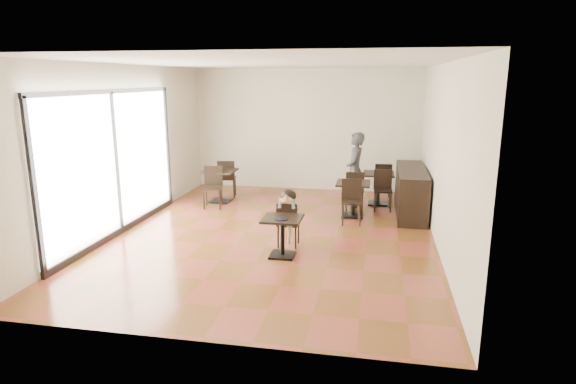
% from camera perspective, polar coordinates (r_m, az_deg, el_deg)
% --- Properties ---
extents(floor, '(6.00, 8.00, 0.01)m').
position_cam_1_polar(floor, '(9.35, -1.56, -4.95)').
color(floor, brown).
rests_on(floor, ground).
extents(ceiling, '(6.00, 8.00, 0.01)m').
position_cam_1_polar(ceiling, '(8.89, -1.70, 15.05)').
color(ceiling, silver).
rests_on(ceiling, floor).
extents(wall_back, '(6.00, 0.01, 3.20)m').
position_cam_1_polar(wall_back, '(12.89, 2.19, 7.37)').
color(wall_back, beige).
rests_on(wall_back, floor).
extents(wall_front, '(6.00, 0.01, 3.20)m').
position_cam_1_polar(wall_front, '(5.22, -11.00, -1.67)').
color(wall_front, beige).
rests_on(wall_front, floor).
extents(wall_left, '(0.01, 8.00, 3.20)m').
position_cam_1_polar(wall_left, '(10.05, -18.64, 5.01)').
color(wall_left, beige).
rests_on(wall_left, floor).
extents(wall_right, '(0.01, 8.00, 3.20)m').
position_cam_1_polar(wall_right, '(8.85, 17.77, 4.04)').
color(wall_right, beige).
rests_on(wall_right, floor).
extents(storefront_window, '(0.04, 4.50, 2.60)m').
position_cam_1_polar(storefront_window, '(9.64, -19.83, 3.39)').
color(storefront_window, white).
rests_on(storefront_window, floor).
extents(child_table, '(0.64, 0.64, 0.68)m').
position_cam_1_polar(child_table, '(8.09, -0.66, -5.36)').
color(child_table, black).
rests_on(child_table, floor).
extents(child_chair, '(0.37, 0.37, 0.82)m').
position_cam_1_polar(child_chair, '(8.58, 0.06, -3.77)').
color(child_chair, black).
rests_on(child_chair, floor).
extents(child, '(0.37, 0.51, 1.03)m').
position_cam_1_polar(child, '(8.55, 0.06, -3.09)').
color(child, gray).
rests_on(child, child_chair).
extents(plate, '(0.23, 0.23, 0.01)m').
position_cam_1_polar(plate, '(7.89, -0.81, -3.20)').
color(plate, black).
rests_on(plate, child_table).
extents(pizza_slice, '(0.24, 0.18, 0.06)m').
position_cam_1_polar(pizza_slice, '(8.27, -0.18, -0.95)').
color(pizza_slice, '#E0BF78').
rests_on(pizza_slice, child).
extents(adult_patron, '(0.44, 0.65, 1.73)m').
position_cam_1_polar(adult_patron, '(11.25, 7.95, 2.61)').
color(adult_patron, '#39393E').
rests_on(adult_patron, floor).
extents(cafe_table_mid, '(0.78, 0.78, 0.76)m').
position_cam_1_polar(cafe_table_mid, '(10.50, 7.69, -0.87)').
color(cafe_table_mid, black).
rests_on(cafe_table_mid, floor).
extents(cafe_table_left, '(0.87, 0.87, 0.79)m').
position_cam_1_polar(cafe_table_left, '(11.77, -8.03, 0.72)').
color(cafe_table_left, black).
rests_on(cafe_table_left, floor).
extents(cafe_table_back, '(0.75, 0.75, 0.76)m').
position_cam_1_polar(cafe_table_back, '(11.63, 10.65, 0.40)').
color(cafe_table_back, black).
rests_on(cafe_table_back, floor).
extents(chair_mid_a, '(0.45, 0.45, 0.91)m').
position_cam_1_polar(chair_mid_a, '(11.02, 7.86, 0.20)').
color(chair_mid_a, black).
rests_on(chair_mid_a, floor).
extents(chair_mid_b, '(0.45, 0.45, 0.91)m').
position_cam_1_polar(chair_mid_b, '(9.95, 7.52, -1.20)').
color(chair_mid_b, black).
rests_on(chair_mid_b, floor).
extents(chair_left_a, '(0.50, 0.50, 0.95)m').
position_cam_1_polar(chair_left_a, '(12.26, -7.23, 1.64)').
color(chair_left_a, black).
rests_on(chair_left_a, floor).
extents(chair_left_b, '(0.50, 0.50, 0.95)m').
position_cam_1_polar(chair_left_b, '(11.24, -8.93, 0.52)').
color(chair_left_b, black).
rests_on(chair_left_b, floor).
extents(chair_back_a, '(0.43, 0.43, 0.91)m').
position_cam_1_polar(chair_back_a, '(12.15, 11.15, 1.30)').
color(chair_back_a, black).
rests_on(chair_back_a, floor).
extents(chair_back_b, '(0.43, 0.43, 0.91)m').
position_cam_1_polar(chair_back_b, '(11.08, 11.17, 0.14)').
color(chair_back_b, black).
rests_on(chair_back_b, floor).
extents(service_counter, '(0.60, 2.40, 1.00)m').
position_cam_1_polar(service_counter, '(10.98, 14.35, 0.10)').
color(service_counter, black).
rests_on(service_counter, floor).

